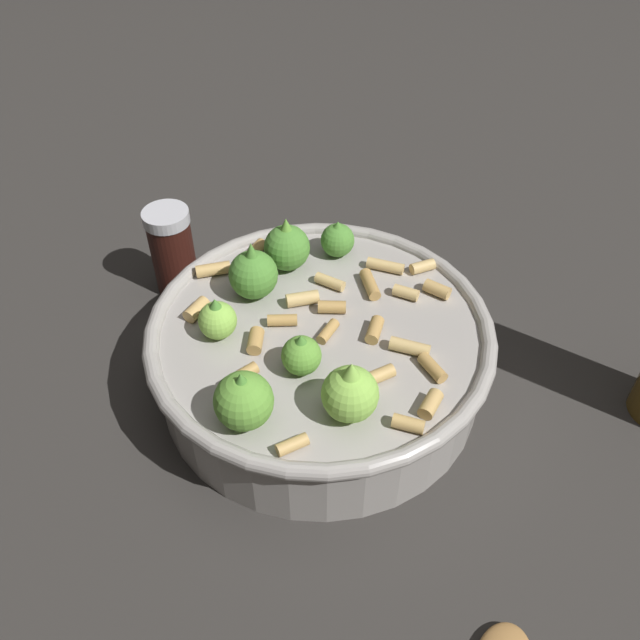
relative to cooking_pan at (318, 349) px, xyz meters
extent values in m
plane|color=#2D2B28|center=(0.00, 0.00, -0.04)|extent=(2.40, 2.40, 0.00)
cylinder|color=#9E9993|center=(0.00, 0.00, -0.01)|extent=(0.28, 0.28, 0.07)
torus|color=#9E9993|center=(0.00, 0.00, 0.02)|extent=(0.29, 0.29, 0.01)
sphere|color=#4C8933|center=(0.06, -0.04, 0.05)|extent=(0.04, 0.04, 0.04)
cone|color=#4C8933|center=(0.06, -0.04, 0.07)|extent=(0.02, 0.02, 0.02)
sphere|color=#8CC64C|center=(-0.04, 0.08, 0.05)|extent=(0.04, 0.04, 0.04)
cone|color=#8CC64C|center=(-0.04, 0.08, 0.07)|extent=(0.02, 0.02, 0.02)
sphere|color=#609E38|center=(0.04, 0.10, 0.05)|extent=(0.04, 0.04, 0.04)
cone|color=#4C8933|center=(0.04, 0.10, 0.07)|extent=(0.02, 0.02, 0.02)
sphere|color=#609E38|center=(0.01, 0.05, 0.04)|extent=(0.03, 0.03, 0.03)
cone|color=#4C8933|center=(0.01, 0.05, 0.06)|extent=(0.02, 0.02, 0.01)
sphere|color=#4C8933|center=(-0.01, -0.10, 0.04)|extent=(0.03, 0.03, 0.03)
cone|color=#4C8933|center=(-0.01, -0.10, 0.06)|extent=(0.02, 0.02, 0.01)
sphere|color=#4C8933|center=(0.04, -0.08, 0.05)|extent=(0.04, 0.04, 0.04)
cone|color=#609E38|center=(0.04, -0.08, 0.07)|extent=(0.02, 0.02, 0.02)
sphere|color=#8CC64C|center=(0.08, 0.02, 0.04)|extent=(0.03, 0.03, 0.03)
cone|color=#4C8933|center=(0.08, 0.02, 0.06)|extent=(0.02, 0.02, 0.01)
cylinder|color=tan|center=(-0.08, -0.09, 0.03)|extent=(0.02, 0.02, 0.01)
cylinder|color=tan|center=(0.05, 0.07, 0.03)|extent=(0.03, 0.03, 0.01)
cylinder|color=tan|center=(0.02, -0.03, 0.03)|extent=(0.03, 0.02, 0.01)
cylinder|color=tan|center=(0.05, 0.03, 0.03)|extent=(0.01, 0.02, 0.01)
cylinder|color=tan|center=(-0.07, -0.05, 0.03)|extent=(0.02, 0.02, 0.01)
cylinder|color=tan|center=(-0.05, 0.00, 0.03)|extent=(0.01, 0.03, 0.01)
cylinder|color=tan|center=(-0.10, 0.03, 0.03)|extent=(0.02, 0.03, 0.01)
cylinder|color=tan|center=(0.00, -0.06, 0.03)|extent=(0.03, 0.02, 0.01)
cylinder|color=tan|center=(-0.06, 0.05, 0.03)|extent=(0.02, 0.02, 0.01)
cylinder|color=tan|center=(-0.01, -0.02, 0.03)|extent=(0.03, 0.01, 0.01)
cylinder|color=tan|center=(-0.10, 0.07, 0.03)|extent=(0.02, 0.03, 0.01)
cylinder|color=tan|center=(0.03, 0.00, 0.03)|extent=(0.03, 0.01, 0.01)
cylinder|color=tan|center=(0.08, -0.08, 0.03)|extent=(0.02, 0.04, 0.01)
cylinder|color=tan|center=(-0.08, 0.09, 0.03)|extent=(0.02, 0.01, 0.01)
cylinder|color=tan|center=(0.11, -0.06, 0.03)|extent=(0.03, 0.02, 0.01)
cylinder|color=tan|center=(0.10, 0.00, 0.03)|extent=(0.02, 0.03, 0.01)
cylinder|color=tan|center=(-0.01, 0.01, 0.03)|extent=(0.02, 0.03, 0.01)
cylinder|color=tan|center=(-0.04, -0.06, 0.03)|extent=(0.02, 0.03, 0.01)
cylinder|color=tan|center=(0.00, 0.12, 0.03)|extent=(0.02, 0.02, 0.01)
cylinder|color=tan|center=(-0.08, 0.01, 0.03)|extent=(0.03, 0.02, 0.01)
cylinder|color=tan|center=(-0.10, -0.06, 0.03)|extent=(0.03, 0.02, 0.01)
cylinder|color=tan|center=(-0.05, -0.09, 0.03)|extent=(0.04, 0.02, 0.01)
cylinder|color=#33140F|center=(0.17, -0.11, 0.00)|extent=(0.04, 0.04, 0.08)
cylinder|color=silver|center=(0.17, -0.11, 0.04)|extent=(0.05, 0.05, 0.01)
camera|label=1|loc=(-0.06, 0.38, 0.41)|focal=36.55mm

